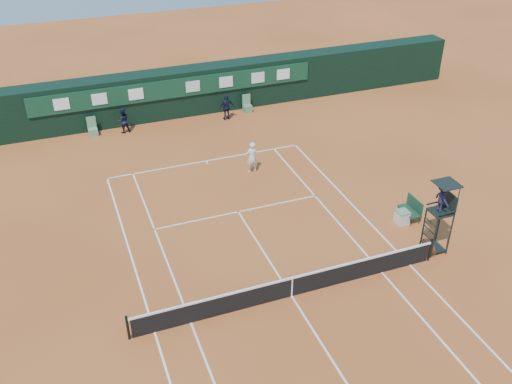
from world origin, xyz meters
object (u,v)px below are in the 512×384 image
umpire_chair (442,203)px  player_bench (412,208)px  cooler (402,217)px  tennis_net (292,286)px  player (252,157)px

umpire_chair → player_bench: (0.48, 2.46, -1.86)m
cooler → umpire_chair: bearing=-87.6°
tennis_net → cooler: 7.45m
umpire_chair → player: size_ratio=1.93×
player_bench → umpire_chair: bearing=-101.0°
umpire_chair → cooler: bearing=92.4°
tennis_net → player_bench: size_ratio=10.75×
cooler → player: (-4.90, 7.03, 0.56)m
umpire_chair → player_bench: bearing=79.0°
umpire_chair → cooler: 3.15m
tennis_net → player: bearing=78.5°
player_bench → player: size_ratio=0.68×
player_bench → cooler: player_bench is taller
tennis_net → cooler: size_ratio=20.00×
tennis_net → player_bench: bearing=21.6°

